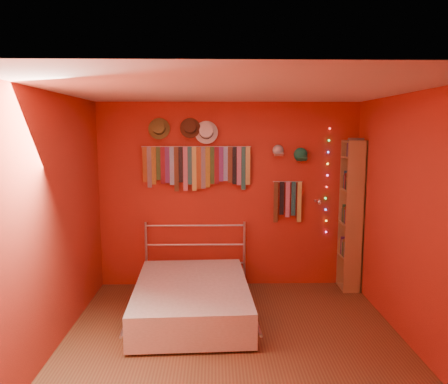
{
  "coord_description": "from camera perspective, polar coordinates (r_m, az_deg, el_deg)",
  "views": [
    {
      "loc": [
        -0.18,
        -4.1,
        2.14
      ],
      "look_at": [
        -0.08,
        0.9,
        1.42
      ],
      "focal_mm": 35.0,
      "sensor_mm": 36.0,
      "label": 1
    }
  ],
  "objects": [
    {
      "name": "cap_green",
      "position": [
        5.92,
        9.97,
        4.82
      ],
      "size": [
        0.18,
        0.23,
        0.18
      ],
      "color": "#1A7554",
      "rests_on": "back_wall"
    },
    {
      "name": "bookshelf",
      "position": [
        6.03,
        16.62,
        -2.88
      ],
      "size": [
        0.25,
        0.34,
        2.0
      ],
      "color": "#A5834A",
      "rests_on": "ground"
    },
    {
      "name": "ground",
      "position": [
        4.63,
        1.28,
        -19.32
      ],
      "size": [
        3.5,
        3.5,
        0.0
      ],
      "primitive_type": "plane",
      "color": "brown",
      "rests_on": "ground"
    },
    {
      "name": "left_wall",
      "position": [
        4.48,
        -21.68,
        -3.83
      ],
      "size": [
        0.02,
        3.5,
        2.5
      ],
      "primitive_type": "cube",
      "color": "maroon",
      "rests_on": "ground"
    },
    {
      "name": "back_wall",
      "position": [
        5.92,
        0.6,
        -0.45
      ],
      "size": [
        3.5,
        0.02,
        2.5
      ],
      "primitive_type": "cube",
      "color": "maroon",
      "rests_on": "ground"
    },
    {
      "name": "fedora_olive",
      "position": [
        5.8,
        -8.52,
        8.26
      ],
      "size": [
        0.28,
        0.15,
        0.28
      ],
      "rotation": [
        1.36,
        0.0,
        0.0
      ],
      "color": "brown",
      "rests_on": "back_wall"
    },
    {
      "name": "fedora_white",
      "position": [
        5.76,
        -2.33,
        7.88
      ],
      "size": [
        0.31,
        0.17,
        0.3
      ],
      "rotation": [
        1.36,
        0.0,
        0.0
      ],
      "color": "silver",
      "rests_on": "back_wall"
    },
    {
      "name": "reading_lamp",
      "position": [
        5.88,
        12.28,
        -1.28
      ],
      "size": [
        0.06,
        0.27,
        0.08
      ],
      "color": "silver",
      "rests_on": "back_wall"
    },
    {
      "name": "right_wall",
      "position": [
        4.62,
        23.61,
        -3.59
      ],
      "size": [
        0.02,
        3.5,
        2.5
      ],
      "primitive_type": "cube",
      "color": "maroon",
      "rests_on": "ground"
    },
    {
      "name": "fairy_lights",
      "position": [
        6.05,
        13.32,
        1.39
      ],
      "size": [
        0.05,
        0.02,
        1.43
      ],
      "color": "#FF3333",
      "rests_on": "back_wall"
    },
    {
      "name": "small_tie_rack",
      "position": [
        5.95,
        8.31,
        -0.94
      ],
      "size": [
        0.4,
        0.03,
        0.56
      ],
      "color": "silver",
      "rests_on": "back_wall"
    },
    {
      "name": "ceiling",
      "position": [
        4.12,
        1.4,
        13.22
      ],
      "size": [
        3.5,
        3.5,
        0.02
      ],
      "primitive_type": "cube",
      "color": "white",
      "rests_on": "back_wall"
    },
    {
      "name": "bed",
      "position": [
        5.18,
        -4.21,
        -13.66
      ],
      "size": [
        1.44,
        1.9,
        0.9
      ],
      "rotation": [
        0.0,
        0.0,
        0.04
      ],
      "color": "silver",
      "rests_on": "ground"
    },
    {
      "name": "tie_rack",
      "position": [
        5.81,
        -3.59,
        3.49
      ],
      "size": [
        1.45,
        0.03,
        0.6
      ],
      "color": "silver",
      "rests_on": "back_wall"
    },
    {
      "name": "cap_white",
      "position": [
        5.87,
        7.07,
        5.4
      ],
      "size": [
        0.16,
        0.2,
        0.16
      ],
      "color": "beige",
      "rests_on": "back_wall"
    },
    {
      "name": "fedora_brown",
      "position": [
        5.77,
        -4.46,
        8.41
      ],
      "size": [
        0.27,
        0.15,
        0.27
      ],
      "rotation": [
        1.36,
        0.0,
        0.0
      ],
      "color": "#492C1A",
      "rests_on": "back_wall"
    }
  ]
}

